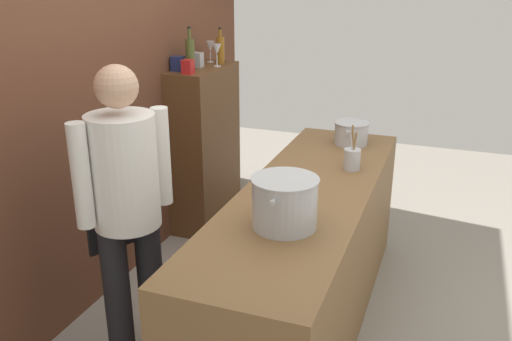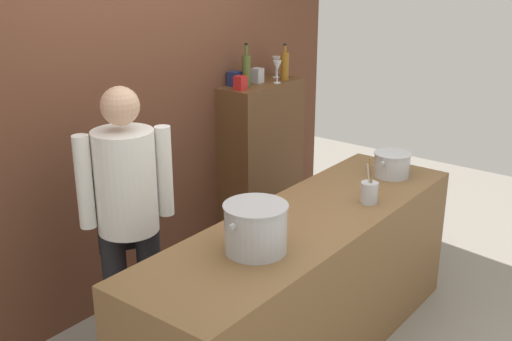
{
  "view_description": "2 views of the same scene",
  "coord_description": "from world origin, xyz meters",
  "px_view_note": "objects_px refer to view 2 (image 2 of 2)",
  "views": [
    {
      "loc": [
        -2.79,
        -0.73,
        2.08
      ],
      "look_at": [
        0.09,
        0.35,
        0.94
      ],
      "focal_mm": 38.47,
      "sensor_mm": 36.0,
      "label": 1
    },
    {
      "loc": [
        -2.72,
        -1.75,
        2.33
      ],
      "look_at": [
        0.07,
        0.42,
        1.07
      ],
      "focal_mm": 43.76,
      "sensor_mm": 36.0,
      "label": 2
    }
  ],
  "objects_px": {
    "stockpot_small": "(392,164)",
    "spice_tin_navy": "(234,79)",
    "wine_bottle_olive": "(246,70)",
    "chef": "(128,209)",
    "wine_glass_tall": "(277,67)",
    "stockpot_large": "(256,228)",
    "spice_tin_silver": "(258,75)",
    "spice_tin_red": "(240,83)",
    "wine_glass_wide": "(276,63)",
    "utensil_crock": "(369,192)",
    "wine_bottle_amber": "(285,65)"
  },
  "relations": [
    {
      "from": "stockpot_small",
      "to": "wine_bottle_olive",
      "type": "distance_m",
      "value": 1.35
    },
    {
      "from": "wine_bottle_olive",
      "to": "stockpot_large",
      "type": "bearing_deg",
      "value": -140.08
    },
    {
      "from": "utensil_crock",
      "to": "spice_tin_navy",
      "type": "height_order",
      "value": "spice_tin_navy"
    },
    {
      "from": "wine_bottle_olive",
      "to": "wine_bottle_amber",
      "type": "bearing_deg",
      "value": -9.84
    },
    {
      "from": "stockpot_small",
      "to": "wine_bottle_amber",
      "type": "xyz_separation_m",
      "value": [
        0.44,
        1.19,
        0.47
      ]
    },
    {
      "from": "stockpot_large",
      "to": "wine_glass_tall",
      "type": "height_order",
      "value": "wine_glass_tall"
    },
    {
      "from": "wine_bottle_olive",
      "to": "wine_glass_tall",
      "type": "bearing_deg",
      "value": -23.24
    },
    {
      "from": "wine_bottle_amber",
      "to": "wine_glass_wide",
      "type": "bearing_deg",
      "value": 77.05
    },
    {
      "from": "chef",
      "to": "wine_glass_wide",
      "type": "relative_size",
      "value": 9.61
    },
    {
      "from": "wine_bottle_olive",
      "to": "spice_tin_red",
      "type": "bearing_deg",
      "value": -161.61
    },
    {
      "from": "wine_bottle_olive",
      "to": "spice_tin_red",
      "type": "relative_size",
      "value": 3.11
    },
    {
      "from": "wine_bottle_olive",
      "to": "wine_glass_tall",
      "type": "distance_m",
      "value": 0.27
    },
    {
      "from": "utensil_crock",
      "to": "wine_bottle_olive",
      "type": "distance_m",
      "value": 1.56
    },
    {
      "from": "wine_glass_tall",
      "to": "wine_bottle_amber",
      "type": "bearing_deg",
      "value": 13.5
    },
    {
      "from": "stockpot_small",
      "to": "chef",
      "type": "bearing_deg",
      "value": 151.65
    },
    {
      "from": "chef",
      "to": "utensil_crock",
      "type": "distance_m",
      "value": 1.41
    },
    {
      "from": "chef",
      "to": "spice_tin_red",
      "type": "xyz_separation_m",
      "value": [
        1.47,
        0.38,
        0.43
      ]
    },
    {
      "from": "utensil_crock",
      "to": "wine_bottle_olive",
      "type": "relative_size",
      "value": 0.87
    },
    {
      "from": "chef",
      "to": "wine_glass_tall",
      "type": "distance_m",
      "value": 1.94
    },
    {
      "from": "stockpot_large",
      "to": "wine_glass_wide",
      "type": "xyz_separation_m",
      "value": [
        1.89,
        1.25,
        0.43
      ]
    },
    {
      "from": "stockpot_small",
      "to": "wine_bottle_amber",
      "type": "bearing_deg",
      "value": 69.75
    },
    {
      "from": "stockpot_small",
      "to": "spice_tin_navy",
      "type": "bearing_deg",
      "value": 90.08
    },
    {
      "from": "wine_glass_wide",
      "to": "spice_tin_navy",
      "type": "bearing_deg",
      "value": 172.98
    },
    {
      "from": "chef",
      "to": "spice_tin_navy",
      "type": "distance_m",
      "value": 1.7
    },
    {
      "from": "stockpot_small",
      "to": "wine_glass_wide",
      "type": "distance_m",
      "value": 1.46
    },
    {
      "from": "chef",
      "to": "spice_tin_red",
      "type": "height_order",
      "value": "chef"
    },
    {
      "from": "utensil_crock",
      "to": "spice_tin_red",
      "type": "distance_m",
      "value": 1.46
    },
    {
      "from": "wine_bottle_amber",
      "to": "spice_tin_silver",
      "type": "bearing_deg",
      "value": 158.95
    },
    {
      "from": "utensil_crock",
      "to": "spice_tin_silver",
      "type": "bearing_deg",
      "value": 62.79
    },
    {
      "from": "stockpot_large",
      "to": "wine_bottle_amber",
      "type": "xyz_separation_m",
      "value": [
        1.86,
        1.15,
        0.43
      ]
    },
    {
      "from": "wine_glass_tall",
      "to": "spice_tin_red",
      "type": "distance_m",
      "value": 0.39
    },
    {
      "from": "spice_tin_red",
      "to": "wine_bottle_amber",
      "type": "bearing_deg",
      "value": -3.09
    },
    {
      "from": "stockpot_large",
      "to": "spice_tin_navy",
      "type": "xyz_separation_m",
      "value": [
        1.42,
        1.31,
        0.37
      ]
    },
    {
      "from": "wine_bottle_amber",
      "to": "wine_glass_tall",
      "type": "relative_size",
      "value": 1.62
    },
    {
      "from": "wine_glass_wide",
      "to": "wine_bottle_amber",
      "type": "bearing_deg",
      "value": -102.95
    },
    {
      "from": "stockpot_large",
      "to": "stockpot_small",
      "type": "height_order",
      "value": "stockpot_large"
    },
    {
      "from": "stockpot_small",
      "to": "spice_tin_navy",
      "type": "relative_size",
      "value": 2.78
    },
    {
      "from": "stockpot_large",
      "to": "wine_bottle_amber",
      "type": "height_order",
      "value": "wine_bottle_amber"
    },
    {
      "from": "stockpot_large",
      "to": "wine_glass_tall",
      "type": "xyz_separation_m",
      "value": [
        1.71,
        1.11,
        0.44
      ]
    },
    {
      "from": "stockpot_large",
      "to": "chef",
      "type": "bearing_deg",
      "value": 99.76
    },
    {
      "from": "utensil_crock",
      "to": "spice_tin_silver",
      "type": "relative_size",
      "value": 2.48
    },
    {
      "from": "utensil_crock",
      "to": "wine_bottle_amber",
      "type": "bearing_deg",
      "value": 53.72
    },
    {
      "from": "utensil_crock",
      "to": "wine_glass_wide",
      "type": "relative_size",
      "value": 1.65
    },
    {
      "from": "chef",
      "to": "wine_glass_wide",
      "type": "distance_m",
      "value": 2.13
    },
    {
      "from": "stockpot_large",
      "to": "spice_tin_silver",
      "type": "height_order",
      "value": "spice_tin_silver"
    },
    {
      "from": "wine_glass_wide",
      "to": "spice_tin_silver",
      "type": "height_order",
      "value": "wine_glass_wide"
    },
    {
      "from": "chef",
      "to": "wine_bottle_olive",
      "type": "bearing_deg",
      "value": -136.41
    },
    {
      "from": "wine_glass_tall",
      "to": "spice_tin_red",
      "type": "xyz_separation_m",
      "value": [
        -0.38,
        0.07,
        -0.07
      ]
    },
    {
      "from": "chef",
      "to": "stockpot_large",
      "type": "distance_m",
      "value": 0.81
    },
    {
      "from": "wine_bottle_amber",
      "to": "chef",
      "type": "bearing_deg",
      "value": -170.05
    }
  ]
}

